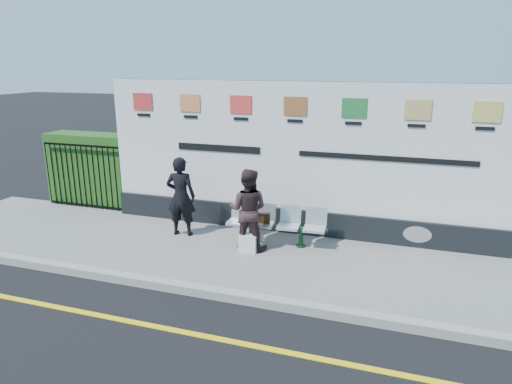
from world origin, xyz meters
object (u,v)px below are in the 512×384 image
Objects in this scene: billboard at (295,169)px; bench at (276,234)px; woman_right at (248,209)px; woman_left at (181,196)px.

billboard is 4.27× the size of bench.
bench is (-0.16, -0.78, -1.10)m from billboard.
bench is 1.23× the size of woman_right.
billboard is at bearing -121.40° from woman_right.
billboard is 1.40m from woman_right.
billboard is 2.32m from woman_left.
woman_left is at bearing 179.35° from bench.
billboard reaches higher than woman_left.
bench is 0.80m from woman_right.
billboard is at bearing -165.93° from woman_left.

